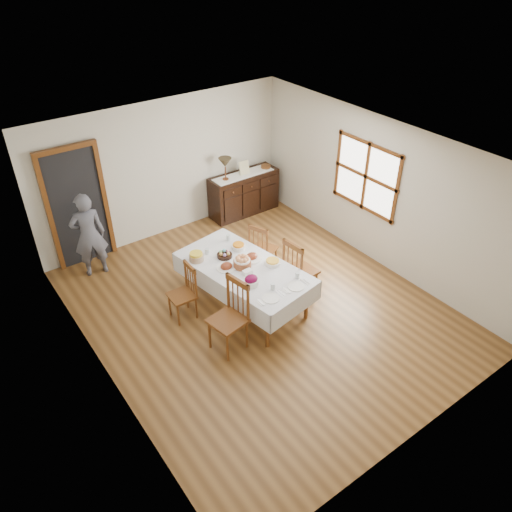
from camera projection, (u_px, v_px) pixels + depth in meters
ground at (260, 308)px, 7.98m from camera, size 6.00×6.00×0.00m
room_shell at (235, 210)px, 7.26m from camera, size 5.02×6.02×2.65m
dining_table at (244, 271)px, 7.69m from camera, size 1.44×2.31×0.74m
chair_left_near at (231, 315)px, 6.97m from camera, size 0.54×0.54×1.12m
chair_left_far at (184, 292)px, 7.58m from camera, size 0.39×0.39×0.91m
chair_right_near at (298, 269)px, 7.91m from camera, size 0.49×0.49×1.09m
chair_right_far at (262, 248)px, 8.54m from camera, size 0.52×0.52×0.96m
sideboard at (244, 193)px, 10.32m from camera, size 1.47×0.53×0.88m
person at (88, 232)px, 8.32m from camera, size 0.56×0.41×1.64m
bread_basket at (242, 262)px, 7.59m from camera, size 0.27×0.27×0.19m
egg_basket at (225, 255)px, 7.83m from camera, size 0.24×0.24×0.11m
ham_platter_a at (226, 267)px, 7.59m from camera, size 0.31×0.31×0.11m
ham_platter_b at (252, 257)px, 7.80m from camera, size 0.33×0.33×0.11m
beet_bowl at (251, 281)px, 7.22m from camera, size 0.22×0.22×0.16m
carrot_bowl at (238, 247)px, 8.02m from camera, size 0.22×0.22×0.10m
pineapple_bowl at (196, 257)px, 7.74m from camera, size 0.23×0.23×0.14m
casserole_dish at (273, 262)px, 7.67m from camera, size 0.24×0.24×0.08m
butter_dish at (247, 272)px, 7.46m from camera, size 0.15×0.11×0.07m
setting_left at (271, 294)px, 7.04m from camera, size 0.44×0.31×0.10m
setting_right at (296, 283)px, 7.27m from camera, size 0.44×0.31×0.10m
glass_far_a at (207, 251)px, 7.90m from camera, size 0.07×0.07×0.10m
glass_far_b at (228, 237)px, 8.23m from camera, size 0.07×0.07×0.11m
runner at (243, 175)px, 10.03m from camera, size 1.30×0.35×0.01m
table_lamp at (225, 163)px, 9.65m from camera, size 0.26×0.26×0.46m
picture_frame at (244, 168)px, 9.98m from camera, size 0.22×0.08×0.28m
deco_bowl at (266, 167)px, 10.29m from camera, size 0.20×0.20×0.06m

